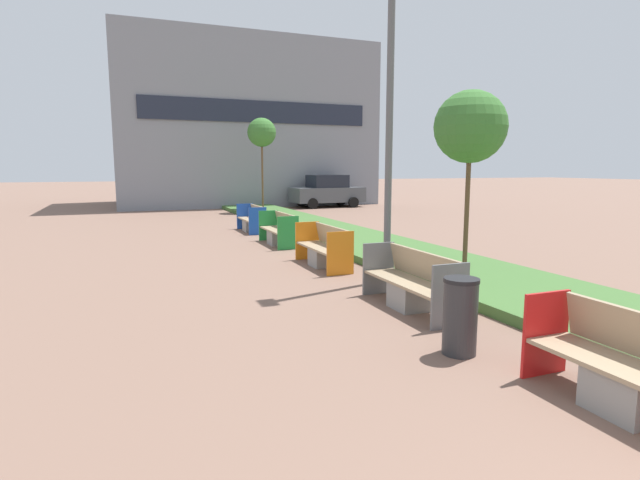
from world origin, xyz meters
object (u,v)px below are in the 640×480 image
at_px(bench_orange_frame, 324,251).
at_px(street_lamp_post, 390,86).
at_px(bench_red_frame, 629,376).
at_px(litter_bin, 460,316).
at_px(bench_grey_frame, 412,286).
at_px(parked_car_distant, 327,191).
at_px(sapling_tree_near, 470,127).
at_px(sapling_tree_far, 262,133).
at_px(bench_green_frame, 279,232).
at_px(bench_blue_frame, 252,221).

distance_m(bench_orange_frame, street_lamp_post, 3.99).
relative_size(bench_red_frame, litter_bin, 2.06).
height_order(bench_grey_frame, parked_car_distant, parked_car_distant).
height_order(bench_orange_frame, street_lamp_post, street_lamp_post).
height_order(bench_orange_frame, sapling_tree_near, sapling_tree_near).
xyz_separation_m(bench_orange_frame, sapling_tree_far, (2.47, 14.53, 3.66)).
bearing_deg(sapling_tree_near, sapling_tree_far, 90.00).
bearing_deg(bench_grey_frame, bench_orange_frame, 90.02).
height_order(bench_grey_frame, litter_bin, litter_bin).
relative_size(bench_red_frame, bench_green_frame, 0.96).
bearing_deg(bench_grey_frame, bench_green_frame, 90.01).
height_order(bench_grey_frame, street_lamp_post, street_lamp_post).
bearing_deg(street_lamp_post, sapling_tree_near, -2.46).
relative_size(bench_blue_frame, sapling_tree_near, 0.50).
distance_m(bench_blue_frame, parked_car_distant, 11.57).
bearing_deg(bench_blue_frame, bench_green_frame, -89.97).
distance_m(bench_red_frame, bench_blue_frame, 14.42).
relative_size(street_lamp_post, sapling_tree_far, 1.45).
height_order(bench_green_frame, sapling_tree_far, sapling_tree_far).
xyz_separation_m(bench_red_frame, bench_orange_frame, (0.00, 7.55, 0.00)).
bearing_deg(sapling_tree_far, bench_red_frame, -96.39).
distance_m(bench_grey_frame, street_lamp_post, 4.01).
bearing_deg(bench_green_frame, bench_grey_frame, -89.99).
bearing_deg(litter_bin, bench_blue_frame, 87.65).
height_order(sapling_tree_near, sapling_tree_far, sapling_tree_far).
distance_m(bench_green_frame, litter_bin, 9.32).
height_order(litter_bin, sapling_tree_far, sapling_tree_far).
bearing_deg(bench_grey_frame, street_lamp_post, 72.38).
xyz_separation_m(bench_blue_frame, parked_car_distant, (6.79, 9.35, 0.55)).
bearing_deg(bench_red_frame, sapling_tree_near, 66.19).
bearing_deg(bench_blue_frame, parked_car_distant, 54.02).
xyz_separation_m(sapling_tree_near, sapling_tree_far, (-0.00, 16.48, 0.92)).
bearing_deg(bench_grey_frame, parked_car_distant, 71.27).
bearing_deg(sapling_tree_far, parked_car_distant, 21.46).
distance_m(sapling_tree_near, sapling_tree_far, 16.50).
distance_m(bench_blue_frame, litter_bin, 12.61).
relative_size(litter_bin, parked_car_distant, 0.22).
xyz_separation_m(litter_bin, sapling_tree_far, (2.99, 20.25, 3.55)).
bearing_deg(litter_bin, parked_car_distant, 71.58).
relative_size(bench_red_frame, bench_grey_frame, 0.90).
xyz_separation_m(bench_grey_frame, bench_blue_frame, (-0.00, 10.66, -0.01)).
distance_m(bench_orange_frame, bench_green_frame, 3.58).
distance_m(bench_orange_frame, sapling_tree_far, 15.18).
height_order(bench_grey_frame, bench_green_frame, same).
relative_size(bench_orange_frame, bench_green_frame, 1.02).
xyz_separation_m(bench_blue_frame, street_lamp_post, (0.61, -8.74, 3.47)).
bearing_deg(litter_bin, street_lamp_post, 73.64).
relative_size(bench_red_frame, parked_car_distant, 0.46).
distance_m(litter_bin, sapling_tree_far, 20.78).
xyz_separation_m(bench_red_frame, parked_car_distant, (6.79, 23.78, 0.55)).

